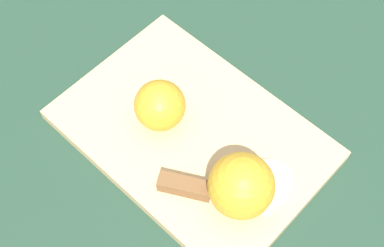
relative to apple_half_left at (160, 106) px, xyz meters
name	(u,v)px	position (x,y,z in m)	size (l,w,h in m)	color
ground_plane	(192,138)	(0.04, 0.02, -0.05)	(4.00, 4.00, 0.00)	#1E3828
cutting_board	(192,135)	(0.04, 0.02, -0.04)	(0.36, 0.26, 0.02)	tan
apple_half_left	(160,106)	(0.00, 0.00, 0.00)	(0.07, 0.07, 0.07)	gold
apple_half_right	(242,186)	(0.15, 0.00, 0.01)	(0.08, 0.08, 0.08)	gold
knife	(191,188)	(0.10, -0.04, -0.02)	(0.13, 0.09, 0.02)	silver
apple_slice	(268,182)	(0.16, 0.04, -0.03)	(0.06, 0.06, 0.01)	beige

